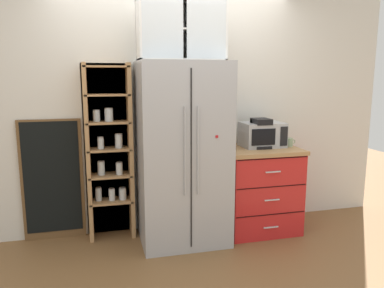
{
  "coord_description": "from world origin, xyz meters",
  "views": [
    {
      "loc": [
        -0.82,
        -3.57,
        1.64
      ],
      "look_at": [
        0.1,
        -0.01,
        0.98
      ],
      "focal_mm": 35.13,
      "sensor_mm": 36.0,
      "label": 1
    }
  ],
  "objects_px": {
    "chalkboard_menu": "(52,180)",
    "refrigerator": "(182,153)",
    "coffee_maker": "(260,133)",
    "microwave": "(262,135)",
    "mug_sage": "(289,142)",
    "bottle_amber": "(232,135)"
  },
  "relations": [
    {
      "from": "refrigerator",
      "to": "chalkboard_menu",
      "type": "bearing_deg",
      "value": 165.18
    },
    {
      "from": "refrigerator",
      "to": "mug_sage",
      "type": "bearing_deg",
      "value": 1.27
    },
    {
      "from": "coffee_maker",
      "to": "bottle_amber",
      "type": "height_order",
      "value": "coffee_maker"
    },
    {
      "from": "chalkboard_menu",
      "to": "refrigerator",
      "type": "bearing_deg",
      "value": -14.82
    },
    {
      "from": "mug_sage",
      "to": "bottle_amber",
      "type": "xyz_separation_m",
      "value": [
        -0.62,
        0.1,
        0.08
      ]
    },
    {
      "from": "mug_sage",
      "to": "chalkboard_menu",
      "type": "xyz_separation_m",
      "value": [
        -2.45,
        0.31,
        -0.33
      ]
    },
    {
      "from": "coffee_maker",
      "to": "chalkboard_menu",
      "type": "bearing_deg",
      "value": 172.28
    },
    {
      "from": "bottle_amber",
      "to": "chalkboard_menu",
      "type": "relative_size",
      "value": 0.23
    },
    {
      "from": "refrigerator",
      "to": "microwave",
      "type": "xyz_separation_m",
      "value": [
        0.9,
        0.09,
        0.14
      ]
    },
    {
      "from": "refrigerator",
      "to": "coffee_maker",
      "type": "bearing_deg",
      "value": 3.23
    },
    {
      "from": "mug_sage",
      "to": "bottle_amber",
      "type": "distance_m",
      "value": 0.63
    },
    {
      "from": "microwave",
      "to": "bottle_amber",
      "type": "xyz_separation_m",
      "value": [
        -0.33,
        0.04,
        -0.0
      ]
    },
    {
      "from": "mug_sage",
      "to": "chalkboard_menu",
      "type": "relative_size",
      "value": 0.09
    },
    {
      "from": "refrigerator",
      "to": "microwave",
      "type": "height_order",
      "value": "refrigerator"
    },
    {
      "from": "refrigerator",
      "to": "mug_sage",
      "type": "xyz_separation_m",
      "value": [
        1.19,
        0.03,
        0.06
      ]
    },
    {
      "from": "microwave",
      "to": "coffee_maker",
      "type": "height_order",
      "value": "coffee_maker"
    },
    {
      "from": "refrigerator",
      "to": "coffee_maker",
      "type": "relative_size",
      "value": 5.77
    },
    {
      "from": "coffee_maker",
      "to": "mug_sage",
      "type": "xyz_separation_m",
      "value": [
        0.33,
        -0.02,
        -0.11
      ]
    },
    {
      "from": "coffee_maker",
      "to": "mug_sage",
      "type": "relative_size",
      "value": 2.69
    },
    {
      "from": "coffee_maker",
      "to": "refrigerator",
      "type": "bearing_deg",
      "value": -176.77
    },
    {
      "from": "mug_sage",
      "to": "chalkboard_menu",
      "type": "distance_m",
      "value": 2.49
    },
    {
      "from": "microwave",
      "to": "coffee_maker",
      "type": "xyz_separation_m",
      "value": [
        -0.05,
        -0.04,
        0.03
      ]
    }
  ]
}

